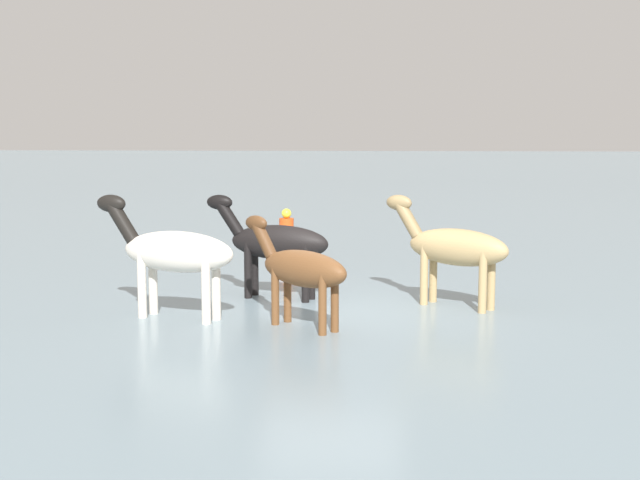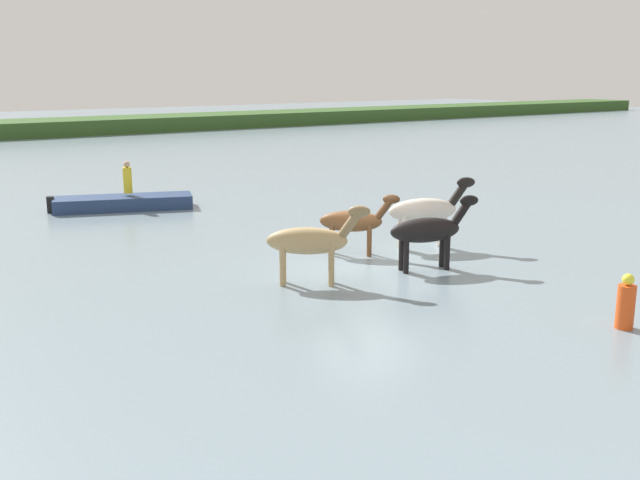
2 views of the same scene
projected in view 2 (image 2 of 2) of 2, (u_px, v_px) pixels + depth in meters
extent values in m
plane|color=gray|center=(367.00, 266.00, 19.52)|extent=(165.73, 165.73, 0.00)
cube|color=#325324|center=(8.00, 137.00, 56.72)|extent=(149.15, 6.00, 2.40)
ellipsoid|color=tan|center=(307.00, 241.00, 17.63)|extent=(1.94, 1.58, 0.66)
cylinder|color=tan|center=(331.00, 261.00, 17.90)|extent=(0.14, 0.14, 1.08)
cylinder|color=tan|center=(331.00, 264.00, 17.59)|extent=(0.14, 0.14, 1.08)
cylinder|color=tan|center=(283.00, 261.00, 17.92)|extent=(0.14, 0.14, 1.08)
cylinder|color=tan|center=(282.00, 264.00, 17.61)|extent=(0.14, 0.14, 1.08)
cylinder|color=olive|center=(350.00, 224.00, 17.52)|extent=(0.62, 0.53, 0.72)
ellipsoid|color=olive|center=(359.00, 212.00, 17.45)|extent=(0.57, 0.49, 0.29)
ellipsoid|color=brown|center=(351.00, 221.00, 20.49)|extent=(1.67, 1.51, 0.59)
cylinder|color=brown|center=(370.00, 237.00, 20.68)|extent=(0.13, 0.13, 0.96)
cylinder|color=brown|center=(369.00, 240.00, 20.41)|extent=(0.13, 0.13, 0.96)
cylinder|color=brown|center=(332.00, 237.00, 20.79)|extent=(0.13, 0.13, 0.96)
cylinder|color=brown|center=(332.00, 239.00, 20.51)|extent=(0.13, 0.13, 0.96)
cylinder|color=#50311A|center=(384.00, 208.00, 20.31)|extent=(0.54, 0.50, 0.64)
ellipsoid|color=#50311A|center=(391.00, 199.00, 20.23)|extent=(0.50, 0.46, 0.26)
ellipsoid|color=silver|center=(423.00, 210.00, 21.15)|extent=(2.14, 1.26, 0.69)
cylinder|color=silver|center=(440.00, 227.00, 21.59)|extent=(0.15, 0.15, 1.14)
cylinder|color=silver|center=(444.00, 230.00, 21.27)|extent=(0.15, 0.15, 1.14)
cylinder|color=silver|center=(400.00, 229.00, 21.29)|extent=(0.15, 0.15, 1.14)
cylinder|color=silver|center=(404.00, 232.00, 20.98)|extent=(0.15, 0.15, 1.14)
cylinder|color=black|center=(459.00, 193.00, 21.31)|extent=(0.67, 0.43, 0.76)
ellipsoid|color=black|center=(466.00, 182.00, 21.29)|extent=(0.61, 0.41, 0.30)
ellipsoid|color=black|center=(425.00, 230.00, 18.90)|extent=(2.00, 1.09, 0.65)
cylinder|color=black|center=(442.00, 247.00, 19.33)|extent=(0.14, 0.14, 1.06)
cylinder|color=black|center=(447.00, 250.00, 19.04)|extent=(0.14, 0.14, 1.06)
cylinder|color=black|center=(402.00, 250.00, 19.00)|extent=(0.14, 0.14, 1.06)
cylinder|color=black|center=(406.00, 253.00, 18.71)|extent=(0.14, 0.14, 1.06)
cylinder|color=black|center=(462.00, 212.00, 19.09)|extent=(0.63, 0.38, 0.71)
ellipsoid|color=black|center=(469.00, 201.00, 19.08)|extent=(0.57, 0.36, 0.28)
cube|color=navy|center=(124.00, 205.00, 27.38)|extent=(5.14, 2.94, 0.65)
cube|color=black|center=(51.00, 206.00, 26.74)|extent=(0.32, 0.34, 0.70)
cylinder|color=yellow|center=(128.00, 180.00, 27.30)|extent=(0.32, 0.32, 0.95)
sphere|color=tan|center=(127.00, 164.00, 27.16)|extent=(0.24, 0.24, 0.24)
cylinder|color=#E54C19|center=(626.00, 307.00, 14.74)|extent=(0.36, 0.36, 0.90)
sphere|color=yellow|center=(628.00, 279.00, 14.61)|extent=(0.24, 0.24, 0.24)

